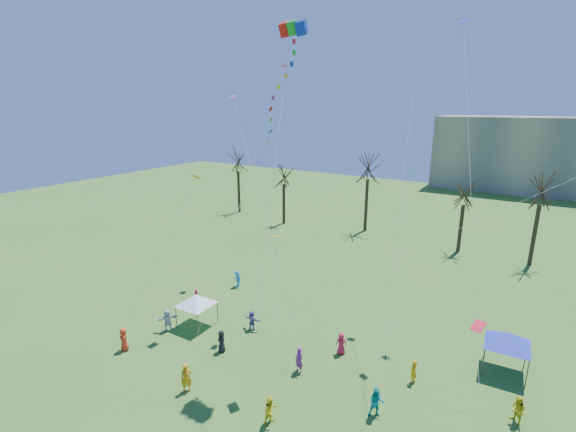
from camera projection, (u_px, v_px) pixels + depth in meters
The scene contains 6 objects.
bare_tree_row at pixel (433, 188), 49.26m from camera, with size 69.01×9.49×11.61m.
big_box_kite at pixel (279, 107), 24.33m from camera, with size 2.91×6.22×22.05m.
canopy_tent_white at pixel (196, 300), 32.02m from camera, with size 3.57×3.57×2.67m.
canopy_tent_blue at pixel (508, 339), 26.37m from camera, with size 3.83×3.83×2.88m.
festival_crowd at pixel (289, 361), 26.66m from camera, with size 25.94×14.62×1.86m.
small_kites_aloft at pixel (346, 166), 27.71m from camera, with size 31.59×17.37×33.79m.
Camera 1 is at (10.90, -14.32, 17.30)m, focal length 25.00 mm.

